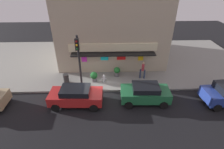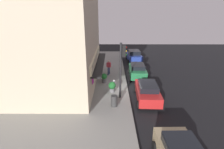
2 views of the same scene
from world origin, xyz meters
The scene contains 12 objects.
ground_plane centered at (0.00, 0.00, 0.00)m, with size 50.59×50.59×0.00m, color black.
sidewalk centered at (0.00, 6.32, 0.09)m, with size 33.73×12.64×0.18m, color gray.
corner_building centered at (1.37, 7.64, 4.67)m, with size 11.41×9.66×8.99m.
traffic_light centered at (-1.63, 0.73, 3.28)m, with size 0.32×0.58×4.83m.
fire_hydrant centered at (0.44, 1.36, 0.58)m, with size 0.48×0.24×0.83m.
trash_can centered at (-3.16, 1.37, 0.63)m, with size 0.52×0.52×0.91m, color #2D2D2D.
pedestrian centered at (4.23, 1.96, 1.15)m, with size 0.60×0.56×1.76m.
potted_plant_by_doorway centered at (1.73, 2.40, 0.75)m, with size 0.63×0.63×1.02m.
potted_plant_by_window centered at (-0.53, 1.55, 0.72)m, with size 0.69×0.69×1.00m.
parked_car_red centered at (-1.78, -1.52, 0.82)m, with size 4.29×2.19×1.56m.
parked_car_blue centered at (10.51, -1.75, 0.90)m, with size 4.05×2.31×1.76m.
parked_car_green centered at (3.82, -1.39, 0.84)m, with size 4.00×2.16×1.60m.
Camera 2 is at (-15.61, 1.49, 7.42)m, focal length 28.22 mm.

